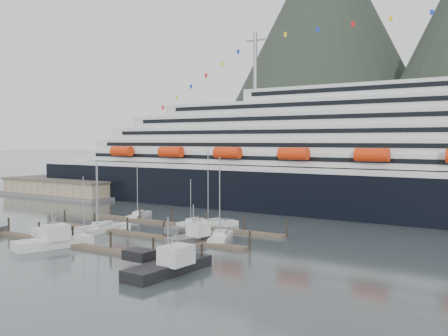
{
  "coord_description": "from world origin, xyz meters",
  "views": [
    {
      "loc": [
        61.96,
        -67.41,
        17.48
      ],
      "look_at": [
        2.03,
        22.0,
        11.84
      ],
      "focal_mm": 42.0,
      "sensor_mm": 36.0,
      "label": 1
    }
  ],
  "objects_px": {
    "warehouse": "(65,189)",
    "sailboat_e": "(139,216)",
    "sailboat_b": "(103,228)",
    "sailboat_g": "(213,225)",
    "cruise_ship": "(406,164)",
    "trawler_e": "(193,237)",
    "sailboat_f": "(193,223)",
    "sailboat_c": "(101,230)",
    "sailboat_a": "(88,232)",
    "sailboat_h": "(221,238)",
    "trawler_b": "(53,241)",
    "trawler_d": "(167,266)"
  },
  "relations": [
    {
      "from": "sailboat_h",
      "to": "trawler_e",
      "type": "bearing_deg",
      "value": 115.4
    },
    {
      "from": "cruise_ship",
      "to": "trawler_d",
      "type": "xyz_separation_m",
      "value": [
        -12.18,
        -69.94,
        -11.04
      ]
    },
    {
      "from": "cruise_ship",
      "to": "sailboat_h",
      "type": "distance_m",
      "value": 52.31
    },
    {
      "from": "warehouse",
      "to": "sailboat_c",
      "type": "xyz_separation_m",
      "value": [
        59.19,
        -40.21,
        -1.82
      ]
    },
    {
      "from": "cruise_ship",
      "to": "trawler_e",
      "type": "distance_m",
      "value": 56.87
    },
    {
      "from": "warehouse",
      "to": "trawler_b",
      "type": "xyz_separation_m",
      "value": [
        63.2,
        -54.39,
        -1.24
      ]
    },
    {
      "from": "sailboat_e",
      "to": "sailboat_h",
      "type": "distance_m",
      "value": 33.19
    },
    {
      "from": "sailboat_f",
      "to": "sailboat_g",
      "type": "relative_size",
      "value": 0.6
    },
    {
      "from": "sailboat_f",
      "to": "warehouse",
      "type": "bearing_deg",
      "value": 74.16
    },
    {
      "from": "warehouse",
      "to": "sailboat_b",
      "type": "xyz_separation_m",
      "value": [
        57.94,
        -38.38,
        -1.82
      ]
    },
    {
      "from": "sailboat_c",
      "to": "sailboat_h",
      "type": "xyz_separation_m",
      "value": [
        23.76,
        5.84,
        0.02
      ]
    },
    {
      "from": "warehouse",
      "to": "trawler_b",
      "type": "relative_size",
      "value": 3.49
    },
    {
      "from": "sailboat_e",
      "to": "sailboat_f",
      "type": "distance_m",
      "value": 16.36
    },
    {
      "from": "cruise_ship",
      "to": "trawler_b",
      "type": "bearing_deg",
      "value": -119.97
    },
    {
      "from": "sailboat_h",
      "to": "trawler_e",
      "type": "xyz_separation_m",
      "value": [
        -3.18,
        -3.83,
        0.46
      ]
    },
    {
      "from": "sailboat_h",
      "to": "trawler_b",
      "type": "distance_m",
      "value": 28.13
    },
    {
      "from": "sailboat_e",
      "to": "sailboat_h",
      "type": "xyz_separation_m",
      "value": [
        30.8,
        -12.36,
        0.03
      ]
    },
    {
      "from": "sailboat_f",
      "to": "cruise_ship",
      "type": "bearing_deg",
      "value": -39.97
    },
    {
      "from": "sailboat_b",
      "to": "sailboat_g",
      "type": "xyz_separation_m",
      "value": [
        15.6,
        15.0,
        0.02
      ]
    },
    {
      "from": "trawler_b",
      "to": "trawler_e",
      "type": "xyz_separation_m",
      "value": [
        16.57,
        16.19,
        -0.09
      ]
    },
    {
      "from": "sailboat_a",
      "to": "sailboat_e",
      "type": "relative_size",
      "value": 0.8
    },
    {
      "from": "trawler_d",
      "to": "sailboat_a",
      "type": "bearing_deg",
      "value": 67.06
    },
    {
      "from": "cruise_ship",
      "to": "warehouse",
      "type": "bearing_deg",
      "value": -172.77
    },
    {
      "from": "cruise_ship",
      "to": "sailboat_e",
      "type": "relative_size",
      "value": 14.91
    },
    {
      "from": "sailboat_a",
      "to": "sailboat_c",
      "type": "relative_size",
      "value": 0.78
    },
    {
      "from": "sailboat_e",
      "to": "sailboat_f",
      "type": "bearing_deg",
      "value": -115.95
    },
    {
      "from": "warehouse",
      "to": "sailboat_h",
      "type": "xyz_separation_m",
      "value": [
        82.96,
        -34.37,
        -1.8
      ]
    },
    {
      "from": "warehouse",
      "to": "trawler_d",
      "type": "distance_m",
      "value": 106.4
    },
    {
      "from": "cruise_ship",
      "to": "sailboat_a",
      "type": "distance_m",
      "value": 71.68
    },
    {
      "from": "trawler_b",
      "to": "cruise_ship",
      "type": "bearing_deg",
      "value": -12.97
    },
    {
      "from": "sailboat_a",
      "to": "sailboat_c",
      "type": "xyz_separation_m",
      "value": [
        0.51,
        2.73,
        0.03
      ]
    },
    {
      "from": "sailboat_b",
      "to": "sailboat_e",
      "type": "height_order",
      "value": "sailboat_e"
    },
    {
      "from": "sailboat_e",
      "to": "trawler_d",
      "type": "height_order",
      "value": "sailboat_e"
    },
    {
      "from": "sailboat_b",
      "to": "sailboat_f",
      "type": "relative_size",
      "value": 1.35
    },
    {
      "from": "sailboat_c",
      "to": "trawler_b",
      "type": "xyz_separation_m",
      "value": [
        4.01,
        -14.17,
        0.57
      ]
    },
    {
      "from": "warehouse",
      "to": "sailboat_g",
      "type": "bearing_deg",
      "value": -17.64
    },
    {
      "from": "trawler_b",
      "to": "trawler_d",
      "type": "xyz_separation_m",
      "value": [
        26.64,
        -2.61,
        0.0
      ]
    },
    {
      "from": "sailboat_f",
      "to": "trawler_b",
      "type": "bearing_deg",
      "value": 173.3
    },
    {
      "from": "sailboat_b",
      "to": "trawler_b",
      "type": "height_order",
      "value": "sailboat_b"
    },
    {
      "from": "sailboat_h",
      "to": "trawler_e",
      "type": "relative_size",
      "value": 1.36
    },
    {
      "from": "sailboat_b",
      "to": "sailboat_g",
      "type": "distance_m",
      "value": 21.64
    },
    {
      "from": "sailboat_c",
      "to": "sailboat_e",
      "type": "relative_size",
      "value": 1.03
    },
    {
      "from": "sailboat_e",
      "to": "trawler_e",
      "type": "height_order",
      "value": "sailboat_e"
    },
    {
      "from": "sailboat_b",
      "to": "sailboat_h",
      "type": "bearing_deg",
      "value": -61.95
    },
    {
      "from": "warehouse",
      "to": "sailboat_e",
      "type": "xyz_separation_m",
      "value": [
        52.15,
        -22.01,
        -1.83
      ]
    },
    {
      "from": "sailboat_e",
      "to": "sailboat_f",
      "type": "height_order",
      "value": "sailboat_e"
    },
    {
      "from": "cruise_ship",
      "to": "warehouse",
      "type": "distance_m",
      "value": 103.31
    },
    {
      "from": "sailboat_c",
      "to": "trawler_b",
      "type": "height_order",
      "value": "sailboat_c"
    },
    {
      "from": "warehouse",
      "to": "trawler_d",
      "type": "xyz_separation_m",
      "value": [
        89.84,
        -57.0,
        -1.24
      ]
    },
    {
      "from": "sailboat_c",
      "to": "warehouse",
      "type": "bearing_deg",
      "value": 52.91
    }
  ]
}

